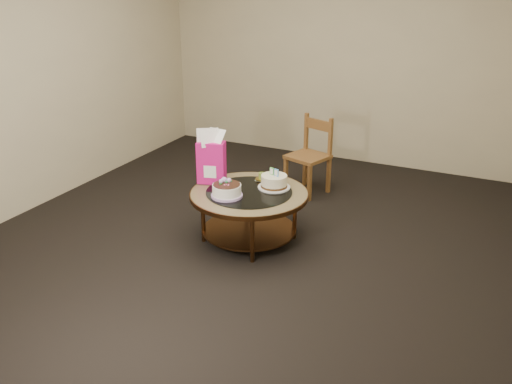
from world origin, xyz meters
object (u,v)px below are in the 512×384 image
at_px(decorated_cake, 227,191).
at_px(cream_cake, 274,182).
at_px(gift_bag, 211,157).
at_px(dining_chair, 310,155).
at_px(coffee_table, 249,200).

distance_m(decorated_cake, cream_cake, 0.45).
bearing_deg(decorated_cake, gift_bag, 139.79).
bearing_deg(dining_chair, decorated_cake, -79.27).
bearing_deg(gift_bag, cream_cake, -4.76).
height_order(gift_bag, dining_chair, gift_bag).
height_order(coffee_table, decorated_cake, decorated_cake).
height_order(cream_cake, gift_bag, gift_bag).
bearing_deg(gift_bag, decorated_cake, -57.03).
relative_size(decorated_cake, gift_bag, 0.55).
bearing_deg(coffee_table, dining_chair, 86.95).
bearing_deg(dining_chair, gift_bag, -92.66).
bearing_deg(decorated_cake, dining_chair, 82.71).
distance_m(cream_cake, dining_chair, 1.12).
relative_size(decorated_cake, dining_chair, 0.33).
bearing_deg(coffee_table, gift_bag, 171.98).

